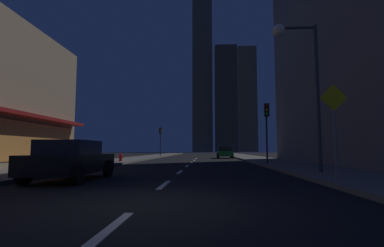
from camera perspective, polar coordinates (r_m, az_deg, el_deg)
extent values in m
cube|color=black|center=(38.03, 1.00, -6.95)|extent=(78.00, 136.00, 0.10)
cube|color=#605E59|center=(38.41, 11.56, -6.64)|extent=(4.00, 76.00, 0.15)
cube|color=#605E59|center=(38.91, -9.43, -6.66)|extent=(4.00, 76.00, 0.15)
cube|color=silver|center=(4.36, -16.45, -19.80)|extent=(0.16, 2.20, 0.01)
cube|color=silver|center=(9.36, -5.54, -12.01)|extent=(0.16, 2.20, 0.01)
cube|color=silver|center=(14.49, -2.43, -9.59)|extent=(0.16, 2.20, 0.01)
cube|color=silver|center=(19.67, -0.96, -8.44)|extent=(0.16, 2.20, 0.01)
cube|color=silver|center=(24.85, -0.11, -7.76)|extent=(0.16, 2.20, 0.01)
cube|color=silver|center=(30.04, 0.44, -7.31)|extent=(0.16, 2.20, 0.01)
cube|color=silver|center=(35.23, 0.83, -7.00)|extent=(0.16, 2.20, 0.01)
cube|color=slate|center=(27.27, 32.97, 15.81)|extent=(11.00, 20.00, 21.02)
cube|color=brown|center=(122.74, 2.09, 10.23)|extent=(8.24, 5.30, 67.46)
cube|color=#3F3C2F|center=(118.18, 6.76, 4.90)|extent=(8.89, 6.26, 43.49)
cube|color=brown|center=(139.75, 10.88, 4.76)|extent=(8.72, 6.95, 50.06)
cube|color=black|center=(11.48, -22.82, -7.31)|extent=(1.80, 4.20, 0.65)
cube|color=black|center=(11.29, -23.16, -4.50)|extent=(1.64, 2.00, 0.55)
cylinder|color=black|center=(13.14, -23.67, -8.16)|extent=(0.22, 0.68, 0.68)
cylinder|color=black|center=(12.45, -16.34, -8.58)|extent=(0.22, 0.68, 0.68)
cylinder|color=black|center=(10.71, -30.48, -8.66)|extent=(0.22, 0.68, 0.68)
cylinder|color=black|center=(9.86, -21.80, -9.36)|extent=(0.22, 0.68, 0.68)
sphere|color=white|center=(13.57, -21.13, -6.77)|extent=(0.18, 0.18, 0.18)
sphere|color=white|center=(13.16, -16.72, -6.95)|extent=(0.18, 0.18, 0.18)
cube|color=#1E722D|center=(37.15, 6.53, -5.93)|extent=(1.80, 4.20, 0.65)
cube|color=black|center=(36.94, 6.54, -5.07)|extent=(1.64, 2.00, 0.55)
cylinder|color=black|center=(38.51, 5.10, -6.33)|extent=(0.22, 0.68, 0.68)
cylinder|color=black|center=(38.61, 7.72, -6.30)|extent=(0.22, 0.68, 0.68)
cylinder|color=black|center=(35.71, 5.25, -6.42)|extent=(0.22, 0.68, 0.68)
cylinder|color=black|center=(35.82, 8.09, -6.38)|extent=(0.22, 0.68, 0.68)
sphere|color=white|center=(39.17, 5.54, -5.83)|extent=(0.18, 0.18, 0.18)
sphere|color=white|center=(39.23, 7.16, -5.81)|extent=(0.18, 0.18, 0.18)
cylinder|color=red|center=(24.90, -14.02, -6.63)|extent=(0.22, 0.22, 0.55)
sphere|color=red|center=(24.89, -14.01, -6.00)|extent=(0.21, 0.21, 0.21)
cylinder|color=red|center=(24.91, -14.04, -7.20)|extent=(0.30, 0.30, 0.06)
cylinder|color=red|center=(24.95, -14.37, -6.56)|extent=(0.10, 0.10, 0.10)
cylinder|color=red|center=(24.85, -13.67, -6.58)|extent=(0.10, 0.10, 0.10)
cylinder|color=#2D2D2D|center=(20.59, 14.62, -1.87)|extent=(0.12, 0.12, 4.20)
cube|color=black|center=(20.54, 14.63, 2.62)|extent=(0.32, 0.24, 0.90)
sphere|color=red|center=(20.45, 14.69, 3.44)|extent=(0.18, 0.18, 0.18)
sphere|color=#F2B20C|center=(20.41, 14.71, 2.67)|extent=(0.18, 0.18, 0.18)
sphere|color=#19D833|center=(20.38, 14.72, 1.89)|extent=(0.18, 0.18, 0.18)
cylinder|color=#2D2D2D|center=(42.31, -6.30, -3.62)|extent=(0.12, 0.12, 4.20)
cube|color=black|center=(42.19, -6.32, -1.44)|extent=(0.32, 0.24, 0.90)
sphere|color=red|center=(42.08, -6.35, -1.05)|extent=(0.18, 0.18, 0.18)
sphere|color=#F2B20C|center=(42.06, -6.35, -1.43)|extent=(0.18, 0.18, 0.18)
sphere|color=#19D833|center=(42.04, -6.36, -1.81)|extent=(0.18, 0.18, 0.18)
cylinder|color=#38383D|center=(13.69, 23.73, 4.84)|extent=(0.16, 0.16, 6.50)
cylinder|color=#38383D|center=(14.31, 20.10, 17.44)|extent=(1.60, 0.12, 0.12)
sphere|color=#FCF7CC|center=(14.06, 16.85, 17.31)|extent=(0.56, 0.56, 0.56)
cylinder|color=slate|center=(10.61, 26.58, -3.40)|extent=(0.08, 0.08, 2.40)
cube|color=yellow|center=(10.72, 26.32, 4.64)|extent=(0.91, 0.03, 0.91)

